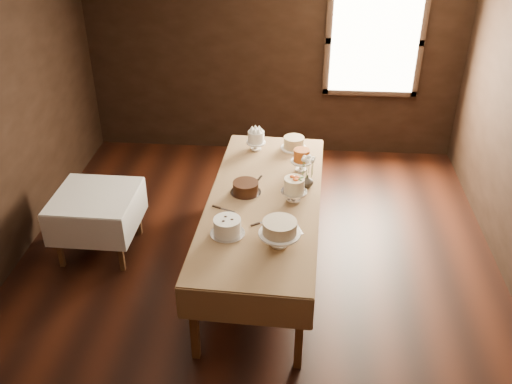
# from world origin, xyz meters

# --- Properties ---
(floor) EXTENTS (5.00, 6.00, 0.01)m
(floor) POSITION_xyz_m (0.00, 0.00, 0.00)
(floor) COLOR black
(floor) RESTS_ON ground
(wall_back) EXTENTS (5.00, 0.02, 2.80)m
(wall_back) POSITION_xyz_m (0.00, 3.00, 1.40)
(wall_back) COLOR black
(wall_back) RESTS_ON ground
(window) EXTENTS (1.10, 0.05, 1.30)m
(window) POSITION_xyz_m (1.30, 2.94, 1.60)
(window) COLOR #FFEABF
(window) RESTS_ON wall_back
(display_table) EXTENTS (1.17, 2.76, 0.84)m
(display_table) POSITION_xyz_m (0.07, 0.27, 0.78)
(display_table) COLOR #4C301B
(display_table) RESTS_ON ground
(side_table) EXTENTS (0.83, 0.83, 0.69)m
(side_table) POSITION_xyz_m (-1.68, 0.44, 0.61)
(side_table) COLOR #4C301B
(side_table) RESTS_ON ground
(cake_meringue) EXTENTS (0.25, 0.25, 0.23)m
(cake_meringue) POSITION_xyz_m (-0.09, 1.29, 0.95)
(cake_meringue) COLOR white
(cake_meringue) RESTS_ON display_table
(cake_speckled) EXTENTS (0.29, 0.29, 0.14)m
(cake_speckled) POSITION_xyz_m (0.33, 1.35, 0.91)
(cake_speckled) COLOR white
(cake_speckled) RESTS_ON display_table
(cake_caramel) EXTENTS (0.23, 0.23, 0.25)m
(cake_caramel) POSITION_xyz_m (0.42, 0.85, 0.95)
(cake_caramel) COLOR white
(cake_caramel) RESTS_ON display_table
(cake_chocolate) EXTENTS (0.32, 0.32, 0.12)m
(cake_chocolate) POSITION_xyz_m (-0.11, 0.35, 0.90)
(cake_chocolate) COLOR silver
(cake_chocolate) RESTS_ON display_table
(cake_flowers) EXTENTS (0.27, 0.27, 0.26)m
(cake_flowers) POSITION_xyz_m (0.36, 0.24, 0.95)
(cake_flowers) COLOR silver
(cake_flowers) RESTS_ON display_table
(cake_swirl) EXTENTS (0.31, 0.31, 0.15)m
(cake_swirl) POSITION_xyz_m (-0.20, -0.34, 0.91)
(cake_swirl) COLOR silver
(cake_swirl) RESTS_ON display_table
(cake_cream) EXTENTS (0.41, 0.41, 0.25)m
(cake_cream) POSITION_xyz_m (0.25, -0.47, 0.95)
(cake_cream) COLOR white
(cake_cream) RESTS_ON display_table
(cake_server_a) EXTENTS (0.21, 0.15, 0.01)m
(cake_server_a) POSITION_xyz_m (0.13, -0.12, 0.84)
(cake_server_a) COLOR silver
(cake_server_a) RESTS_ON display_table
(cake_server_b) EXTENTS (0.11, 0.23, 0.01)m
(cake_server_b) POSITION_xyz_m (0.42, -0.23, 0.84)
(cake_server_b) COLOR silver
(cake_server_b) RESTS_ON display_table
(cake_server_c) EXTENTS (0.10, 0.24, 0.01)m
(cake_server_c) POSITION_xyz_m (-0.00, 0.63, 0.84)
(cake_server_c) COLOR silver
(cake_server_c) RESTS_ON display_table
(cake_server_d) EXTENTS (0.20, 0.17, 0.01)m
(cake_server_d) POSITION_xyz_m (0.40, 0.54, 0.84)
(cake_server_d) COLOR silver
(cake_server_d) RESTS_ON display_table
(cake_server_e) EXTENTS (0.23, 0.12, 0.01)m
(cake_server_e) POSITION_xyz_m (-0.25, 0.02, 0.84)
(cake_server_e) COLOR silver
(cake_server_e) RESTS_ON display_table
(flower_vase) EXTENTS (0.17, 0.17, 0.13)m
(flower_vase) POSITION_xyz_m (0.48, 0.53, 0.90)
(flower_vase) COLOR #2D2823
(flower_vase) RESTS_ON display_table
(flower_bouquet) EXTENTS (0.14, 0.14, 0.20)m
(flower_bouquet) POSITION_xyz_m (0.48, 0.53, 1.09)
(flower_bouquet) COLOR white
(flower_bouquet) RESTS_ON flower_vase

